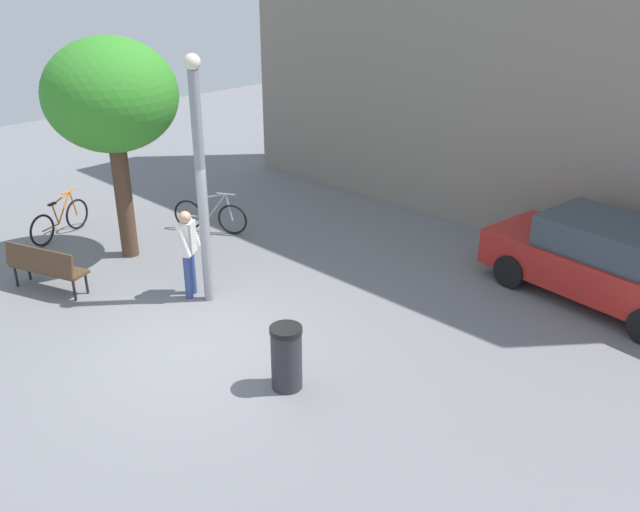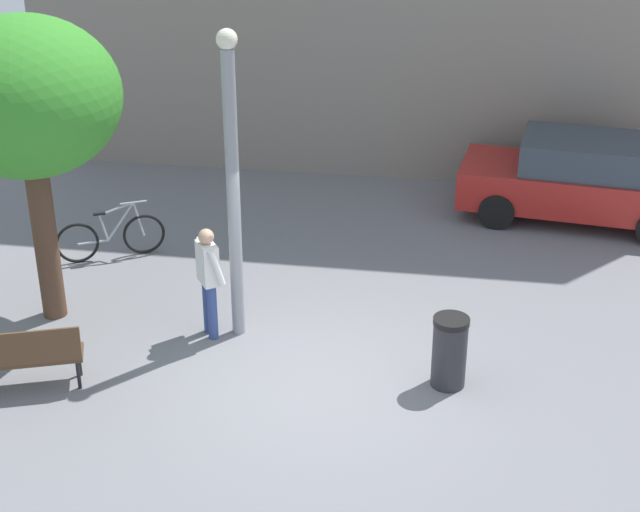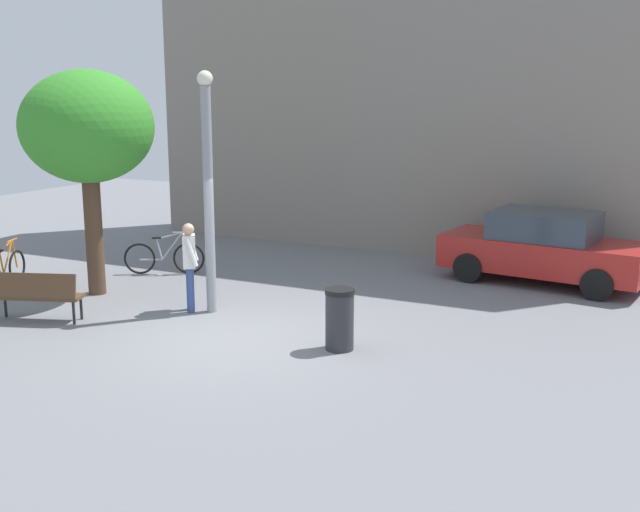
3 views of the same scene
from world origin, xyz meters
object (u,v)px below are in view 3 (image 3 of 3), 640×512
object	(u,v)px
parked_car_red	(543,248)
bicycle_orange	(5,271)
park_bench	(35,292)
trash_bin	(340,319)
plaza_tree	(87,129)
person_by_lamppost	(190,261)
bicycle_silver	(165,257)
lamppost	(208,186)

from	to	relation	value
parked_car_red	bicycle_orange	bearing A→B (deg)	-151.46
park_bench	trash_bin	world-z (taller)	trash_bin
plaza_tree	trash_bin	distance (m)	6.60
trash_bin	person_by_lamppost	bearing A→B (deg)	167.36
parked_car_red	bicycle_silver	bearing A→B (deg)	-159.65
bicycle_silver	parked_car_red	distance (m)	8.32
bicycle_orange	trash_bin	world-z (taller)	trash_bin
bicycle_silver	trash_bin	world-z (taller)	trash_bin
park_bench	lamppost	bearing A→B (deg)	38.46
bicycle_orange	bicycle_silver	world-z (taller)	same
person_by_lamppost	plaza_tree	distance (m)	3.42
person_by_lamppost	parked_car_red	distance (m)	7.51
bicycle_orange	trash_bin	bearing A→B (deg)	-3.24
park_bench	trash_bin	size ratio (longest dim) A/B	1.67
park_bench	bicycle_orange	xyz separation A→B (m)	(-2.41, 1.47, -0.16)
lamppost	park_bench	distance (m)	3.60
trash_bin	plaza_tree	bearing A→B (deg)	170.58
person_by_lamppost	bicycle_orange	distance (m)	4.52
person_by_lamppost	parked_car_red	size ratio (longest dim) A/B	0.38
parked_car_red	trash_bin	world-z (taller)	parked_car_red
lamppost	bicycle_orange	world-z (taller)	lamppost
park_bench	bicycle_orange	bearing A→B (deg)	148.51
park_bench	bicycle_silver	size ratio (longest dim) A/B	1.03
parked_car_red	person_by_lamppost	bearing A→B (deg)	-137.18
bicycle_orange	bicycle_silver	distance (m)	3.34
lamppost	person_by_lamppost	size ratio (longest dim) A/B	2.64
lamppost	trash_bin	world-z (taller)	lamppost
plaza_tree	bicycle_silver	size ratio (longest dim) A/B	2.75
plaza_tree	bicycle_orange	bearing A→B (deg)	-165.11
plaza_tree	bicycle_silver	world-z (taller)	plaza_tree
lamppost	person_by_lamppost	distance (m)	1.46
plaza_tree	parked_car_red	bearing A→B (deg)	31.52
lamppost	parked_car_red	size ratio (longest dim) A/B	1.01
park_bench	parked_car_red	world-z (taller)	parked_car_red
person_by_lamppost	plaza_tree	world-z (taller)	plaza_tree
bicycle_orange	trash_bin	size ratio (longest dim) A/B	1.70
person_by_lamppost	parked_car_red	bearing A→B (deg)	42.82
trash_bin	parked_car_red	bearing A→B (deg)	70.39
person_by_lamppost	trash_bin	world-z (taller)	person_by_lamppost
person_by_lamppost	bicycle_silver	bearing A→B (deg)	135.95
lamppost	plaza_tree	distance (m)	3.00
person_by_lamppost	lamppost	bearing A→B (deg)	20.30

